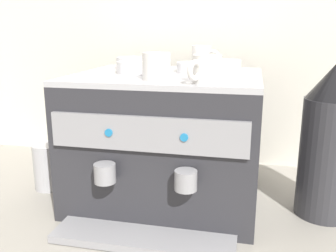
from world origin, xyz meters
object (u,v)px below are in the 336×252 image
(espresso_machine, at_px, (168,138))
(milk_pitcher, at_px, (48,167))
(ceramic_bowl_3, at_px, (134,63))
(ceramic_bowl_0, at_px, (194,68))
(ceramic_cup_1, at_px, (206,69))
(ceramic_cup_0, at_px, (158,66))
(coffee_grinder, at_px, (330,142))
(ceramic_bowl_1, at_px, (135,68))
(ceramic_cup_2, at_px, (202,57))
(ceramic_bowl_2, at_px, (226,65))

(espresso_machine, distance_m, milk_pitcher, 0.43)
(espresso_machine, xyz_separation_m, ceramic_bowl_3, (-0.14, 0.12, 0.22))
(ceramic_bowl_0, xyz_separation_m, milk_pitcher, (-0.48, -0.08, -0.34))
(ceramic_cup_1, distance_m, ceramic_bowl_0, 0.23)
(ceramic_cup_0, relative_size, ceramic_bowl_0, 1.05)
(espresso_machine, relative_size, coffee_grinder, 1.31)
(ceramic_bowl_1, height_order, milk_pitcher, ceramic_bowl_1)
(coffee_grinder, bearing_deg, espresso_machine, 177.83)
(ceramic_bowl_1, relative_size, milk_pitcher, 0.72)
(espresso_machine, relative_size, milk_pitcher, 3.81)
(coffee_grinder, bearing_deg, ceramic_cup_2, 153.49)
(ceramic_bowl_2, bearing_deg, espresso_machine, -142.32)
(ceramic_cup_1, distance_m, ceramic_bowl_1, 0.29)
(ceramic_bowl_0, bearing_deg, ceramic_cup_0, -110.04)
(milk_pitcher, bearing_deg, coffee_grinder, 0.66)
(ceramic_bowl_1, bearing_deg, milk_pitcher, -175.48)
(ceramic_cup_0, relative_size, milk_pitcher, 0.72)
(ceramic_bowl_0, height_order, ceramic_bowl_1, ceramic_bowl_1)
(ceramic_bowl_3, bearing_deg, coffee_grinder, -12.90)
(ceramic_bowl_0, relative_size, ceramic_bowl_3, 0.88)
(ceramic_bowl_3, bearing_deg, ceramic_cup_2, 13.75)
(ceramic_cup_1, bearing_deg, coffee_grinder, 23.31)
(ceramic_cup_1, distance_m, ceramic_bowl_2, 0.29)
(ceramic_bowl_0, distance_m, coffee_grinder, 0.45)
(ceramic_bowl_2, bearing_deg, ceramic_cup_0, -121.91)
(ceramic_bowl_2, bearing_deg, ceramic_bowl_1, -153.85)
(ceramic_bowl_3, bearing_deg, ceramic_bowl_0, -17.95)
(espresso_machine, bearing_deg, ceramic_bowl_0, 37.45)
(coffee_grinder, bearing_deg, ceramic_cup_0, -166.51)
(ceramic_bowl_0, bearing_deg, espresso_machine, -142.55)
(espresso_machine, height_order, coffee_grinder, coffee_grinder)
(ceramic_bowl_0, relative_size, ceramic_bowl_1, 0.95)
(ceramic_bowl_2, bearing_deg, coffee_grinder, -24.86)
(ceramic_cup_2, distance_m, ceramic_bowl_1, 0.26)
(ceramic_cup_0, height_order, ceramic_bowl_1, ceramic_cup_0)
(ceramic_cup_0, distance_m, ceramic_bowl_3, 0.29)
(espresso_machine, height_order, ceramic_bowl_2, ceramic_bowl_2)
(milk_pitcher, bearing_deg, ceramic_bowl_3, 29.56)
(ceramic_bowl_0, relative_size, ceramic_bowl_2, 1.09)
(ceramic_cup_1, xyz_separation_m, milk_pitcher, (-0.55, 0.14, -0.36))
(ceramic_cup_1, distance_m, ceramic_cup_2, 0.35)
(ceramic_bowl_1, distance_m, ceramic_bowl_3, 0.13)
(coffee_grinder, height_order, milk_pitcher, coffee_grinder)
(ceramic_bowl_0, bearing_deg, ceramic_bowl_3, 162.05)
(ceramic_cup_0, distance_m, ceramic_cup_1, 0.14)
(ceramic_cup_1, bearing_deg, ceramic_cup_2, 99.15)
(ceramic_bowl_0, bearing_deg, ceramic_bowl_1, -161.39)
(ceramic_cup_0, distance_m, ceramic_cup_2, 0.32)
(espresso_machine, height_order, ceramic_bowl_1, ceramic_bowl_1)
(ceramic_cup_2, xyz_separation_m, ceramic_bowl_2, (0.08, -0.05, -0.02))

